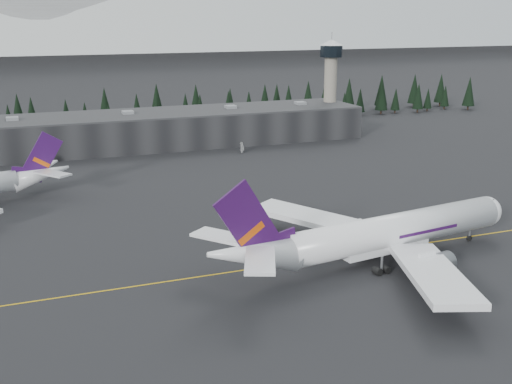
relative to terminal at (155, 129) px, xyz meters
name	(u,v)px	position (x,y,z in m)	size (l,w,h in m)	color
ground	(291,259)	(0.00, -125.00, -6.30)	(1400.00, 1400.00, 0.00)	black
taxiline	(295,262)	(0.00, -127.00, -6.29)	(400.00, 0.40, 0.02)	gold
terminal	(155,129)	(0.00, 0.00, 0.00)	(160.00, 30.00, 12.60)	black
control_tower	(331,76)	(75.00, 3.00, 17.11)	(10.00, 10.00, 37.70)	gray
treeline	(136,112)	(0.00, 37.00, 1.20)	(360.00, 20.00, 15.00)	black
mountain_ridge	(36,45)	(0.00, 875.00, -6.30)	(4400.00, 900.00, 420.00)	white
jet_main	(372,236)	(13.82, -132.98, -0.36)	(71.36, 65.47, 21.05)	white
gse_vehicle_a	(42,164)	(-42.40, -19.89, -5.66)	(2.13, 4.61, 1.28)	silver
gse_vehicle_b	(242,151)	(26.17, -23.83, -5.64)	(1.57, 3.90, 1.33)	silver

